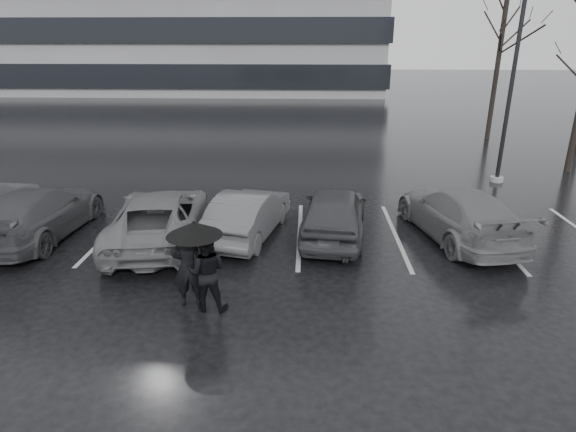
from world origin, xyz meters
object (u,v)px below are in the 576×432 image
(car_west_b, at_px, (160,217))
(car_east, at_px, (459,213))
(car_main, at_px, (334,212))
(car_west_c, at_px, (39,213))
(pedestrian_right, at_px, (207,272))
(car_west_a, at_px, (248,213))
(lamp_post, at_px, (513,74))
(pedestrian_left, at_px, (188,266))
(tree_north, at_px, (498,60))

(car_west_b, distance_m, car_east, 8.43)
(car_main, distance_m, car_west_c, 8.43)
(car_west_c, xyz_separation_m, pedestrian_right, (5.58, -3.73, 0.14))
(car_west_a, distance_m, car_west_b, 2.47)
(car_east, distance_m, lamp_post, 7.47)
(car_west_a, height_order, car_west_c, car_west_c)
(pedestrian_left, height_order, tree_north, tree_north)
(pedestrian_left, xyz_separation_m, lamp_post, (10.05, 9.82, 3.22))
(car_west_a, relative_size, car_east, 0.83)
(car_main, distance_m, car_west_a, 2.46)
(car_west_b, xyz_separation_m, car_east, (8.41, 0.66, -0.00))
(car_main, height_order, pedestrian_right, pedestrian_right)
(pedestrian_left, bearing_deg, car_west_c, -44.06)
(car_west_a, bearing_deg, tree_north, -116.50)
(car_west_a, relative_size, tree_north, 0.48)
(car_west_c, bearing_deg, tree_north, -138.20)
(pedestrian_right, xyz_separation_m, lamp_post, (9.63, 9.96, 3.27))
(tree_north, bearing_deg, pedestrian_right, -123.21)
(car_west_b, distance_m, car_west_c, 3.56)
(car_west_a, height_order, pedestrian_right, pedestrian_right)
(car_main, height_order, lamp_post, lamp_post)
(car_main, height_order, pedestrian_left, pedestrian_left)
(car_west_b, bearing_deg, car_main, 178.86)
(car_west_a, xyz_separation_m, lamp_post, (9.25, 5.93, 3.45))
(pedestrian_left, relative_size, lamp_post, 0.20)
(car_main, distance_m, car_west_b, 4.91)
(car_main, relative_size, pedestrian_left, 2.39)
(car_main, distance_m, lamp_post, 9.60)
(car_west_c, relative_size, lamp_post, 0.55)
(pedestrian_left, height_order, pedestrian_right, pedestrian_left)
(car_main, xyz_separation_m, car_west_b, (-4.87, -0.58, -0.01))
(car_east, bearing_deg, pedestrian_left, 18.51)
(pedestrian_right, bearing_deg, tree_north, -122.22)
(car_west_b, relative_size, tree_north, 0.61)
(tree_north, bearing_deg, car_west_c, -139.94)
(car_west_c, height_order, pedestrian_left, pedestrian_left)
(car_west_b, xyz_separation_m, car_west_c, (-3.55, 0.23, -0.00))
(car_main, bearing_deg, pedestrian_right, 61.85)
(car_east, bearing_deg, car_main, -10.73)
(car_east, height_order, pedestrian_right, pedestrian_right)
(car_west_c, distance_m, car_east, 11.97)
(car_main, xyz_separation_m, car_east, (3.53, 0.08, -0.02))
(car_west_a, relative_size, car_west_c, 0.83)
(car_east, distance_m, pedestrian_left, 7.90)
(pedestrian_left, bearing_deg, car_main, -138.92)
(car_main, height_order, car_west_a, car_main)
(pedestrian_left, distance_m, tree_north, 22.74)
(lamp_post, bearing_deg, car_west_c, -157.71)
(car_west_b, xyz_separation_m, pedestrian_left, (1.61, -3.36, 0.18))
(pedestrian_right, bearing_deg, car_west_c, -32.74)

